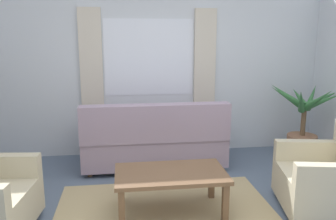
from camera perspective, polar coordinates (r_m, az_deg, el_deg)
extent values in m
cube|color=silver|center=(5.24, -3.17, 6.98)|extent=(5.32, 0.12, 2.60)
cube|color=white|center=(5.17, -3.13, 8.58)|extent=(1.30, 0.01, 1.10)
cube|color=beige|center=(5.14, -12.47, 8.29)|extent=(0.32, 0.06, 1.40)
cube|color=beige|center=(5.27, 6.03, 8.60)|extent=(0.32, 0.06, 1.40)
cube|color=#998499|center=(4.85, -2.33, -6.15)|extent=(1.90, 0.80, 0.38)
cube|color=#998499|center=(4.42, -1.99, -2.14)|extent=(1.90, 0.20, 0.48)
cube|color=#998499|center=(4.91, 7.81, -2.23)|extent=(0.16, 0.80, 0.24)
cube|color=#998499|center=(4.76, -12.85, -2.89)|extent=(0.16, 0.80, 0.24)
cylinder|color=brown|center=(5.34, 6.58, -6.97)|extent=(0.06, 0.06, 0.06)
cylinder|color=brown|center=(5.20, -12.07, -7.68)|extent=(0.06, 0.06, 0.06)
cylinder|color=brown|center=(4.79, 8.35, -9.28)|extent=(0.06, 0.06, 0.06)
cylinder|color=brown|center=(4.64, -12.62, -10.17)|extent=(0.06, 0.06, 0.06)
cylinder|color=brown|center=(3.86, -20.89, -15.48)|extent=(0.05, 0.05, 0.06)
cube|color=#BCB293|center=(3.95, 23.80, -11.74)|extent=(0.94, 0.98, 0.36)
cube|color=#BCB293|center=(4.17, 22.43, -6.12)|extent=(0.81, 0.27, 0.22)
cylinder|color=brown|center=(4.23, 17.77, -12.74)|extent=(0.05, 0.05, 0.06)
cube|color=brown|center=(3.52, 0.44, -10.37)|extent=(1.10, 0.64, 0.04)
cube|color=brown|center=(3.35, -7.56, -15.88)|extent=(0.06, 0.06, 0.40)
cube|color=brown|center=(3.48, 9.34, -14.80)|extent=(0.06, 0.06, 0.40)
cube|color=brown|center=(3.82, -7.60, -12.23)|extent=(0.06, 0.06, 0.40)
cube|color=brown|center=(3.94, 7.11, -11.45)|extent=(0.06, 0.06, 0.40)
cylinder|color=#9E6B4C|center=(5.51, 20.92, -5.56)|extent=(0.42, 0.42, 0.34)
cylinder|color=brown|center=(5.42, 21.20, -2.00)|extent=(0.07, 0.07, 0.36)
cone|color=#38753D|center=(5.46, 23.93, 1.74)|extent=(0.51, 0.15, 0.31)
cone|color=#38753D|center=(5.58, 22.42, 2.05)|extent=(0.39, 0.38, 0.41)
cone|color=#38753D|center=(5.56, 20.58, 2.01)|extent=(0.13, 0.46, 0.28)
cone|color=#38753D|center=(5.44, 18.68, 2.37)|extent=(0.38, 0.52, 0.36)
cone|color=#38753D|center=(5.15, 18.85, 2.03)|extent=(0.60, 0.22, 0.40)
cone|color=#38753D|center=(5.09, 20.93, 1.38)|extent=(0.34, 0.42, 0.44)
cone|color=#38753D|center=(5.09, 23.38, 1.55)|extent=(0.12, 0.58, 0.42)
cone|color=#38753D|center=(5.30, 24.12, 1.41)|extent=(0.39, 0.42, 0.36)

